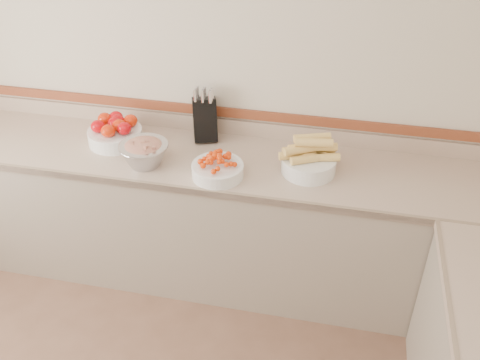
% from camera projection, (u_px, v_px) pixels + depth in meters
% --- Properties ---
extents(back_wall, '(4.00, 0.00, 4.00)m').
position_uv_depth(back_wall, '(206.00, 72.00, 3.20)').
color(back_wall, beige).
rests_on(back_wall, ground_plane).
extents(counter_back, '(4.00, 0.65, 1.08)m').
position_uv_depth(counter_back, '(197.00, 216.00, 3.42)').
color(counter_back, tan).
rests_on(counter_back, ground_plane).
extents(knife_block, '(0.19, 0.21, 0.35)m').
position_uv_depth(knife_block, '(205.00, 118.00, 3.26)').
color(knife_block, black).
rests_on(knife_block, counter_back).
extents(tomato_bowl, '(0.33, 0.33, 0.16)m').
position_uv_depth(tomato_bowl, '(115.00, 132.00, 3.26)').
color(tomato_bowl, white).
rests_on(tomato_bowl, counter_back).
extents(cherry_tomato_bowl, '(0.29, 0.29, 0.16)m').
position_uv_depth(cherry_tomato_bowl, '(217.00, 168.00, 2.96)').
color(cherry_tomato_bowl, white).
rests_on(cherry_tomato_bowl, counter_back).
extents(corn_bowl, '(0.34, 0.31, 0.23)m').
position_uv_depth(corn_bowl, '(309.00, 159.00, 2.99)').
color(corn_bowl, white).
rests_on(corn_bowl, counter_back).
extents(rhubarb_bowl, '(0.28, 0.28, 0.16)m').
position_uv_depth(rhubarb_bowl, '(144.00, 152.00, 3.05)').
color(rhubarb_bowl, '#B2B2BA').
rests_on(rhubarb_bowl, counter_back).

